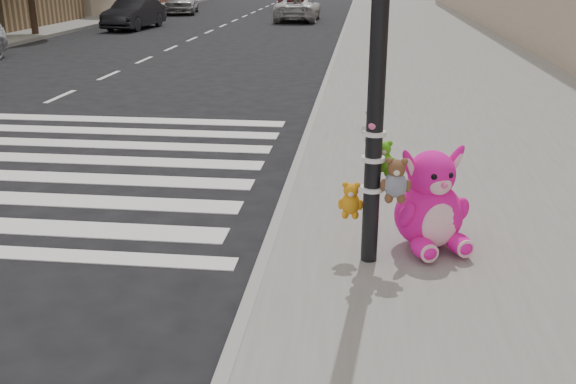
% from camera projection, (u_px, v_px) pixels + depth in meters
% --- Properties ---
extents(ground, '(120.00, 120.00, 0.00)m').
position_uv_depth(ground, '(37.00, 357.00, 5.06)').
color(ground, black).
rests_on(ground, ground).
extents(sidewalk_near, '(7.00, 80.00, 0.14)m').
position_uv_depth(sidewalk_near, '(479.00, 104.00, 13.84)').
color(sidewalk_near, slate).
rests_on(sidewalk_near, ground).
extents(curb_edge, '(0.12, 80.00, 0.15)m').
position_uv_depth(curb_edge, '(320.00, 100.00, 14.22)').
color(curb_edge, gray).
rests_on(curb_edge, ground).
extents(signal_pole, '(0.70, 0.48, 4.00)m').
position_uv_depth(signal_pole, '(378.00, 98.00, 5.87)').
color(signal_pole, black).
rests_on(signal_pole, sidewalk_near).
extents(pink_bunny, '(0.92, 0.99, 1.10)m').
position_uv_depth(pink_bunny, '(431.00, 207.00, 6.54)').
color(pink_bunny, '#F814A1').
rests_on(pink_bunny, sidewalk_near).
extents(red_teddy, '(0.17, 0.13, 0.22)m').
position_uv_depth(red_teddy, '(444.00, 229.00, 6.85)').
color(red_teddy, '#AB112A').
rests_on(red_teddy, sidewalk_near).
extents(car_dark_far, '(1.86, 4.33, 1.39)m').
position_uv_depth(car_dark_far, '(134.00, 14.00, 29.89)').
color(car_dark_far, black).
rests_on(car_dark_far, ground).
extents(car_white_near, '(2.17, 4.70, 1.30)m').
position_uv_depth(car_white_near, '(298.00, 8.00, 34.14)').
color(car_white_near, silver).
rests_on(car_white_near, ground).
extents(car_silver_deep, '(2.54, 4.72, 1.53)m').
position_uv_depth(car_silver_deep, '(182.00, 1.00, 39.05)').
color(car_silver_deep, '#AFAFB4').
rests_on(car_silver_deep, ground).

